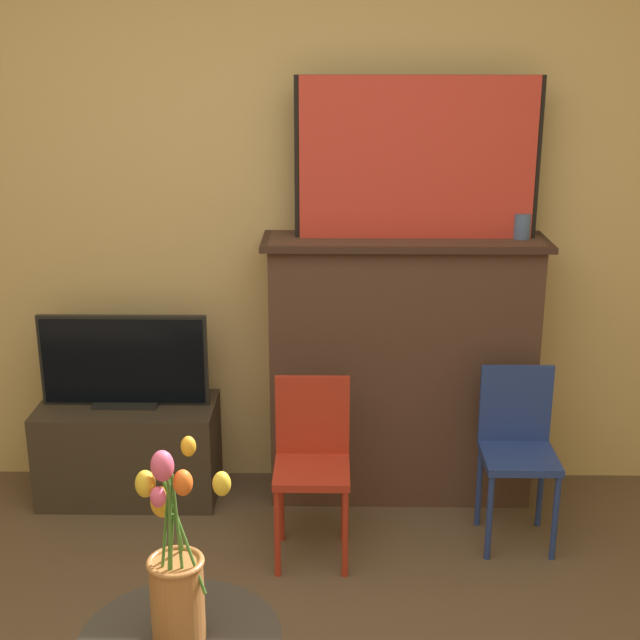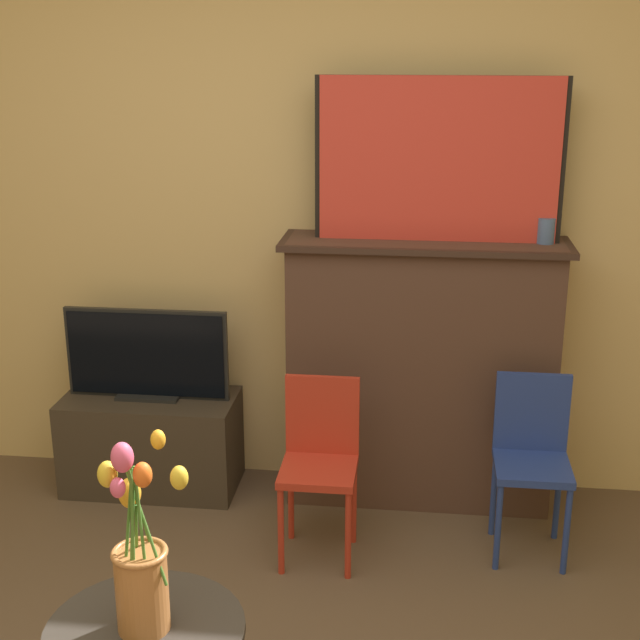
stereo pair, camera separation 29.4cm
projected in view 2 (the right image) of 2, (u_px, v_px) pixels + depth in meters
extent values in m
cube|color=tan|center=(304.00, 183.00, 3.79)|extent=(8.00, 0.06, 2.70)
cube|color=#4C3328|center=(420.00, 373.00, 3.79)|extent=(1.11, 0.31, 1.16)
cube|color=#35231C|center=(425.00, 244.00, 3.61)|extent=(1.17, 0.35, 0.02)
cube|color=black|center=(439.00, 160.00, 3.52)|extent=(0.99, 0.02, 0.65)
cube|color=red|center=(439.00, 160.00, 3.51)|extent=(0.95, 0.02, 0.65)
cylinder|color=#4C6699|center=(546.00, 231.00, 3.55)|extent=(0.07, 0.07, 0.10)
cube|color=#382D23|center=(152.00, 442.00, 3.98)|extent=(0.76, 0.37, 0.43)
cube|color=black|center=(149.00, 396.00, 3.92)|extent=(0.27, 0.12, 0.02)
cube|color=black|center=(147.00, 354.00, 3.87)|extent=(0.72, 0.02, 0.40)
cube|color=black|center=(146.00, 354.00, 3.86)|extent=(0.69, 0.02, 0.37)
cylinder|color=#B22D1E|center=(281.00, 531.00, 3.33)|extent=(0.02, 0.02, 0.36)
cylinder|color=#B22D1E|center=(348.00, 536.00, 3.30)|extent=(0.02, 0.02, 0.36)
cylinder|color=#B22D1E|center=(291.00, 498.00, 3.57)|extent=(0.02, 0.02, 0.36)
cylinder|color=#B22D1E|center=(354.00, 502.00, 3.54)|extent=(0.02, 0.02, 0.36)
cube|color=#B22D1E|center=(318.00, 471.00, 3.38)|extent=(0.29, 0.29, 0.03)
cube|color=#B22D1E|center=(322.00, 415.00, 3.45)|extent=(0.29, 0.02, 0.32)
cylinder|color=navy|center=(498.00, 527.00, 3.36)|extent=(0.02, 0.02, 0.36)
cylinder|color=navy|center=(567.00, 531.00, 3.33)|extent=(0.02, 0.02, 0.36)
cylinder|color=navy|center=(494.00, 495.00, 3.60)|extent=(0.02, 0.02, 0.36)
cylinder|color=navy|center=(557.00, 498.00, 3.57)|extent=(0.02, 0.02, 0.36)
cube|color=navy|center=(532.00, 467.00, 3.41)|extent=(0.29, 0.29, 0.03)
cube|color=navy|center=(532.00, 412.00, 3.48)|extent=(0.29, 0.02, 0.32)
cylinder|color=#332D28|center=(145.00, 631.00, 2.27)|extent=(0.51, 0.51, 0.02)
cylinder|color=#AD6B38|center=(142.00, 591.00, 2.23)|extent=(0.13, 0.13, 0.22)
torus|color=#AD6B38|center=(139.00, 553.00, 2.20)|extent=(0.14, 0.14, 0.02)
cylinder|color=#477A2D|center=(145.00, 522.00, 2.16)|extent=(0.11, 0.05, 0.32)
ellipsoid|color=gold|center=(179.00, 478.00, 2.06)|extent=(0.04, 0.04, 0.06)
cylinder|color=#477A2D|center=(141.00, 528.00, 2.15)|extent=(0.03, 0.03, 0.32)
ellipsoid|color=orange|center=(143.00, 475.00, 2.08)|extent=(0.05, 0.05, 0.06)
cylinder|color=#477A2D|center=(142.00, 514.00, 2.19)|extent=(0.03, 0.11, 0.33)
ellipsoid|color=orange|center=(158.00, 440.00, 2.24)|extent=(0.04, 0.04, 0.05)
cylinder|color=#477A2D|center=(132.00, 533.00, 2.16)|extent=(0.02, 0.05, 0.29)
ellipsoid|color=#E0517A|center=(118.00, 488.00, 2.08)|extent=(0.04, 0.04, 0.05)
cylinder|color=#477A2D|center=(137.00, 538.00, 2.21)|extent=(0.03, 0.05, 0.21)
ellipsoid|color=orange|center=(130.00, 493.00, 2.22)|extent=(0.06, 0.06, 0.08)
cylinder|color=#477A2D|center=(132.00, 520.00, 2.14)|extent=(0.01, 0.03, 0.36)
ellipsoid|color=#E0517A|center=(122.00, 457.00, 2.07)|extent=(0.05, 0.05, 0.08)
cylinder|color=#477A2D|center=(128.00, 527.00, 2.16)|extent=(0.04, 0.03, 0.31)
ellipsoid|color=gold|center=(107.00, 474.00, 2.10)|extent=(0.05, 0.05, 0.07)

